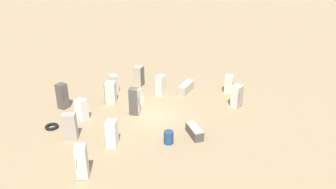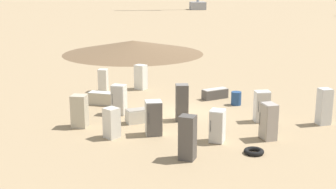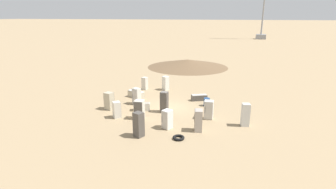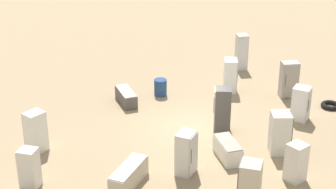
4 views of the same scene
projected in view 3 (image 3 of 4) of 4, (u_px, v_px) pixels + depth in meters
The scene contains 20 objects.
ground_plane at pixel (169, 108), 25.18m from camera, with size 1000.00×1000.00×0.00m, color #9E8460.
dirt_mound at pixel (188, 63), 44.84m from camera, with size 13.72×13.72×1.29m.
power_pylon_1 at pixel (263, 14), 94.86m from camera, with size 9.98×3.42×28.51m.
discarded_fridge_0 at pixel (199, 97), 27.31m from camera, with size 1.72×1.18×0.62m.
discarded_fridge_1 at pixel (198, 120), 19.95m from camera, with size 0.72×0.87×1.71m.
discarded_fridge_2 at pixel (145, 83), 31.29m from camera, with size 0.68×0.73×1.47m.
discarded_fridge_3 at pixel (139, 110), 22.32m from camera, with size 0.81×0.82×1.65m.
discarded_fridge_4 at pixel (142, 107), 24.45m from camera, with size 1.65×1.09×0.71m.
discarded_fridge_5 at pixel (209, 110), 22.33m from camera, with size 0.75×0.63×1.62m.
discarded_fridge_6 at pixel (109, 101), 24.61m from camera, with size 0.88×0.86×1.64m.
discarded_fridge_7 at pixel (139, 125), 19.01m from camera, with size 0.83×0.83×1.87m.
discarded_fridge_8 at pixel (137, 96), 26.03m from camera, with size 0.90×0.83×1.64m.
discarded_fridge_9 at pixel (167, 119), 20.45m from camera, with size 0.86×0.90×1.51m.
discarded_fridge_10 at pixel (136, 94), 28.21m from camera, with size 2.03×1.26×0.75m.
discarded_fridge_11 at pixel (166, 83), 31.03m from camera, with size 0.94×0.92×1.64m.
discarded_fridge_12 at pixel (117, 110), 22.59m from camera, with size 0.86×0.86×1.44m.
discarded_fridge_13 at pixel (164, 102), 23.85m from camera, with size 0.67×0.70×1.93m.
discarded_fridge_14 at pixel (246, 115), 20.84m from camera, with size 0.73×0.67×1.88m.
scrap_tire at pixel (179, 138), 18.84m from camera, with size 0.87×0.87×0.20m.
rusty_barrel at pixel (207, 102), 25.64m from camera, with size 0.59×0.59×0.79m.
Camera 3 is at (6.09, -22.92, 8.55)m, focal length 28.00 mm.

